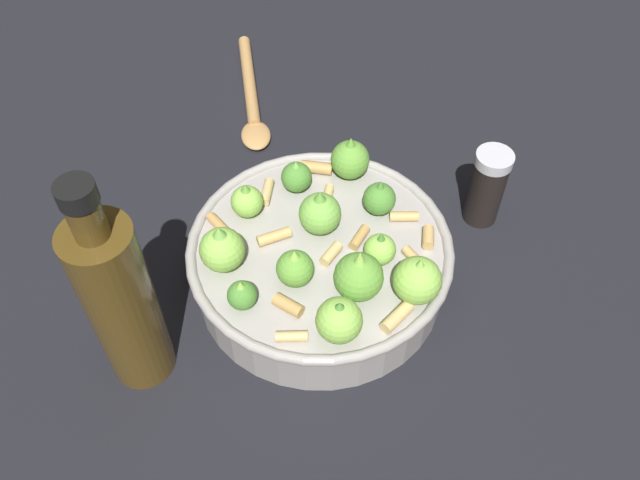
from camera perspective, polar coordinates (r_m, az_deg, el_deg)
ground_plane at (r=0.69m, az=0.00°, el=-3.46°), size 2.40×2.40×0.00m
cooking_pan at (r=0.66m, az=0.09°, el=-1.57°), size 0.26×0.26×0.11m
pepper_shaker at (r=0.73m, az=14.00°, el=4.42°), size 0.04×0.04×0.09m
olive_oil_bottle at (r=0.58m, az=-16.58°, el=-5.05°), size 0.06×0.06×0.24m
wooden_spoon at (r=0.88m, az=-5.86°, el=11.94°), size 0.20×0.14×0.02m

